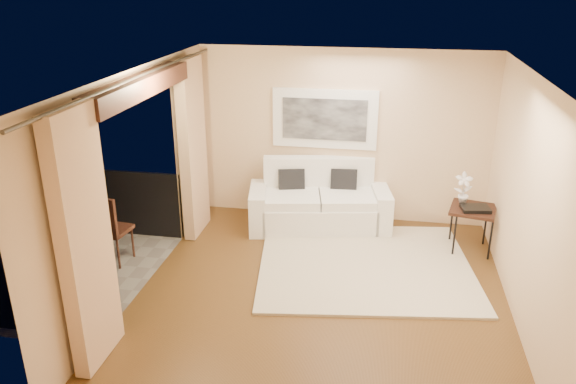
% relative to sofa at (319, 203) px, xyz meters
% --- Properties ---
extents(floor, '(5.00, 5.00, 0.00)m').
position_rel_sofa_xyz_m(floor, '(0.30, -2.10, -0.36)').
color(floor, brown).
rests_on(floor, ground).
extents(room_shell, '(5.00, 6.40, 5.00)m').
position_rel_sofa_xyz_m(room_shell, '(-1.83, -2.10, 2.16)').
color(room_shell, white).
rests_on(room_shell, ground).
extents(balcony, '(1.81, 2.60, 1.17)m').
position_rel_sofa_xyz_m(balcony, '(-3.01, -2.10, -0.19)').
color(balcony, '#605B56').
rests_on(balcony, ground).
extents(curtains, '(0.16, 4.80, 2.64)m').
position_rel_sofa_xyz_m(curtains, '(-1.81, -2.10, 0.97)').
color(curtains, '#DEB388').
rests_on(curtains, ground).
extents(artwork, '(1.62, 0.07, 0.92)m').
position_rel_sofa_xyz_m(artwork, '(0.01, 0.37, 1.26)').
color(artwork, white).
rests_on(artwork, room_shell).
extents(rug, '(3.15, 2.84, 0.04)m').
position_rel_sofa_xyz_m(rug, '(0.79, -1.24, -0.35)').
color(rug, beige).
rests_on(rug, floor).
extents(sofa, '(2.27, 1.29, 1.03)m').
position_rel_sofa_xyz_m(sofa, '(0.00, 0.00, 0.00)').
color(sofa, white).
rests_on(sofa, floor).
extents(side_table, '(0.71, 0.71, 0.66)m').
position_rel_sofa_xyz_m(side_table, '(2.23, -0.49, 0.23)').
color(side_table, '#331911').
rests_on(side_table, floor).
extents(tray, '(0.42, 0.33, 0.05)m').
position_rel_sofa_xyz_m(tray, '(2.24, -0.56, 0.32)').
color(tray, black).
rests_on(tray, side_table).
extents(orchid, '(0.26, 0.19, 0.47)m').
position_rel_sofa_xyz_m(orchid, '(2.08, -0.37, 0.53)').
color(orchid, white).
rests_on(orchid, side_table).
extents(bistro_table, '(0.78, 0.78, 0.81)m').
position_rel_sofa_xyz_m(bistro_table, '(-3.19, -2.35, 0.37)').
color(bistro_table, '#331911').
rests_on(bistro_table, balcony).
extents(balcony_chair_far, '(0.49, 0.49, 1.01)m').
position_rel_sofa_xyz_m(balcony_chair_far, '(-2.62, -1.79, 0.22)').
color(balcony_chair_far, '#331911').
rests_on(balcony_chair_far, balcony).
extents(balcony_chair_near, '(0.44, 0.44, 0.95)m').
position_rel_sofa_xyz_m(balcony_chair_near, '(-2.70, -2.63, 0.18)').
color(balcony_chair_near, '#331911').
rests_on(balcony_chair_near, balcony).
extents(ice_bucket, '(0.18, 0.18, 0.20)m').
position_rel_sofa_xyz_m(ice_bucket, '(-3.34, -2.20, 0.55)').
color(ice_bucket, white).
rests_on(ice_bucket, bistro_table).
extents(candle, '(0.06, 0.06, 0.07)m').
position_rel_sofa_xyz_m(candle, '(-3.17, -2.24, 0.49)').
color(candle, '#F81631').
rests_on(candle, bistro_table).
extents(vase, '(0.04, 0.04, 0.18)m').
position_rel_sofa_xyz_m(vase, '(-3.18, -2.49, 0.54)').
color(vase, silver).
rests_on(vase, bistro_table).
extents(glass_a, '(0.06, 0.06, 0.12)m').
position_rel_sofa_xyz_m(glass_a, '(-3.02, -2.43, 0.51)').
color(glass_a, white).
rests_on(glass_a, bistro_table).
extents(glass_b, '(0.06, 0.06, 0.12)m').
position_rel_sofa_xyz_m(glass_b, '(-3.01, -2.33, 0.51)').
color(glass_b, white).
rests_on(glass_b, bistro_table).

